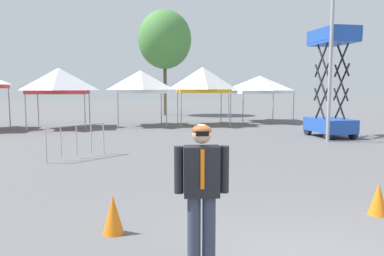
{
  "coord_description": "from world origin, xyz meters",
  "views": [
    {
      "loc": [
        -2.0,
        -3.66,
        2.2
      ],
      "look_at": [
        -0.58,
        4.56,
        1.3
      ],
      "focal_mm": 34.74,
      "sensor_mm": 36.0,
      "label": 1
    }
  ],
  "objects": [
    {
      "name": "canopy_tent_behind_left",
      "position": [
        -5.7,
        17.85,
        2.59
      ],
      "size": [
        3.11,
        3.11,
        3.31
      ],
      "color": "#9E9EA3",
      "rests_on": "ground"
    },
    {
      "name": "canopy_tent_right_of_center",
      "position": [
        -1.23,
        18.35,
        2.57
      ],
      "size": [
        2.87,
        2.87,
        3.23
      ],
      "color": "#9E9EA3",
      "rests_on": "ground"
    },
    {
      "name": "canopy_tent_behind_right",
      "position": [
        2.42,
        18.14,
        2.69
      ],
      "size": [
        3.11,
        3.11,
        3.45
      ],
      "color": "#9E9EA3",
      "rests_on": "ground"
    },
    {
      "name": "canopy_tent_center",
      "position": [
        6.49,
        19.54,
        2.43
      ],
      "size": [
        3.44,
        3.44,
        3.0
      ],
      "color": "#9E9EA3",
      "rests_on": "ground"
    },
    {
      "name": "scissor_lift",
      "position": [
        6.97,
        11.7,
        1.4
      ],
      "size": [
        1.46,
        2.33,
        4.8
      ],
      "color": "black",
      "rests_on": "ground"
    },
    {
      "name": "person_foreground",
      "position": [
        -1.15,
        0.56,
        1.03
      ],
      "size": [
        0.65,
        0.29,
        1.78
      ],
      "color": "#33384C",
      "rests_on": "ground"
    },
    {
      "name": "light_pole_near_lift",
      "position": [
        6.09,
        10.3,
        4.4
      ],
      "size": [
        0.36,
        0.36,
        7.69
      ],
      "color": "#9E9EA3",
      "rests_on": "ground"
    },
    {
      "name": "tree_behind_tents_right",
      "position": [
        1.0,
        26.44,
        6.05
      ],
      "size": [
        4.24,
        4.24,
        8.4
      ],
      "color": "brown",
      "rests_on": "ground"
    },
    {
      "name": "crowd_barrier_by_lift",
      "position": [
        -3.6,
        8.28,
        0.75
      ],
      "size": [
        1.68,
        1.33,
        1.08
      ],
      "color": "#B7BABF",
      "rests_on": "ground"
    },
    {
      "name": "traffic_cone_lot_center",
      "position": [
        -2.25,
        1.9,
        0.3
      ],
      "size": [
        0.32,
        0.32,
        0.59
      ],
      "primitive_type": "cone",
      "color": "orange",
      "rests_on": "ground"
    },
    {
      "name": "traffic_cone_near_barrier",
      "position": [
        2.26,
        1.97,
        0.28
      ],
      "size": [
        0.32,
        0.32,
        0.56
      ],
      "primitive_type": "cone",
      "color": "orange",
      "rests_on": "ground"
    }
  ]
}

